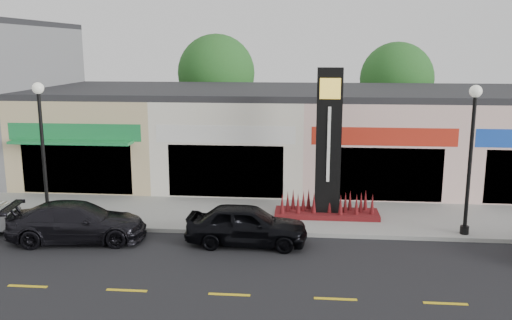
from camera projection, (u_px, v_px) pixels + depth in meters
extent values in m
plane|color=black|center=(242.00, 255.00, 18.33)|extent=(120.00, 120.00, 0.00)
cube|color=gray|center=(254.00, 215.00, 22.56)|extent=(52.00, 4.30, 0.15)
cube|color=gray|center=(248.00, 233.00, 20.36)|extent=(52.00, 0.20, 0.15)
cube|color=tan|center=(113.00, 134.00, 29.85)|extent=(7.00, 10.00, 4.50)
cube|color=#262628|center=(111.00, 90.00, 29.36)|extent=(7.00, 10.00, 0.30)
cube|color=black|center=(77.00, 168.00, 25.20)|extent=(5.25, 0.10, 2.40)
cube|color=#1B7D3E|center=(74.00, 132.00, 24.85)|extent=(6.30, 0.12, 0.80)
cube|color=#1B7D3E|center=(71.00, 142.00, 24.49)|extent=(5.60, 0.90, 0.12)
cube|color=silver|center=(239.00, 135.00, 29.22)|extent=(7.00, 10.00, 4.50)
cube|color=#262628|center=(239.00, 91.00, 28.73)|extent=(7.00, 10.00, 0.30)
cube|color=black|center=(226.00, 171.00, 24.57)|extent=(5.25, 0.10, 2.40)
cube|color=silver|center=(225.00, 134.00, 24.22)|extent=(6.30, 0.12, 0.80)
cube|color=beige|center=(370.00, 137.00, 28.59)|extent=(7.00, 10.00, 4.50)
cube|color=#262628|center=(372.00, 92.00, 28.10)|extent=(7.00, 10.00, 0.30)
cube|color=black|center=(382.00, 174.00, 23.94)|extent=(5.25, 0.10, 2.40)
cube|color=red|center=(384.00, 136.00, 23.59)|extent=(6.30, 0.12, 0.80)
cube|color=beige|center=(507.00, 139.00, 27.97)|extent=(7.00, 10.00, 4.50)
cube|color=#262628|center=(512.00, 93.00, 27.48)|extent=(7.00, 10.00, 0.30)
cylinder|color=#382619|center=(217.00, 126.00, 37.38)|extent=(0.36, 0.36, 3.15)
sphere|color=#1F4A17|center=(216.00, 73.00, 36.64)|extent=(5.20, 5.20, 5.20)
cylinder|color=#382619|center=(394.00, 130.00, 36.32)|extent=(0.36, 0.36, 2.97)
sphere|color=#1F4A17|center=(397.00, 79.00, 35.63)|extent=(4.80, 4.80, 4.80)
cylinder|color=black|center=(49.00, 218.00, 21.43)|extent=(0.32, 0.32, 0.30)
cylinder|color=black|center=(43.00, 156.00, 20.92)|extent=(0.14, 0.14, 5.00)
sphere|color=silver|center=(38.00, 88.00, 20.39)|extent=(0.44, 0.44, 0.44)
cylinder|color=black|center=(464.00, 230.00, 19.99)|extent=(0.32, 0.32, 0.30)
cylinder|color=black|center=(470.00, 164.00, 19.48)|extent=(0.14, 0.14, 5.00)
sphere|color=silver|center=(476.00, 91.00, 18.95)|extent=(0.44, 0.44, 0.44)
cube|color=#550E18|center=(327.00, 214.00, 22.11)|extent=(4.20, 1.30, 0.20)
cube|color=black|center=(328.00, 144.00, 21.52)|extent=(1.00, 0.40, 6.00)
cube|color=yellow|center=(330.00, 89.00, 20.85)|extent=(0.80, 0.05, 0.80)
cube|color=silver|center=(329.00, 145.00, 21.30)|extent=(0.12, 0.04, 3.00)
imported|color=black|center=(77.00, 222.00, 19.59)|extent=(2.63, 5.12, 1.42)
imported|color=black|center=(247.00, 225.00, 19.23)|extent=(1.82, 4.33, 1.46)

